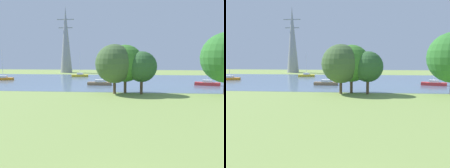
% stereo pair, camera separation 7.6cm
% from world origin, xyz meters
% --- Properties ---
extents(ground_plane, '(160.00, 160.00, 0.00)m').
position_xyz_m(ground_plane, '(0.00, 22.00, 0.00)').
color(ground_plane, '#7F994C').
extents(water_surface, '(140.00, 40.00, 0.02)m').
position_xyz_m(water_surface, '(0.00, 50.00, 0.01)').
color(water_surface, slate).
rests_on(water_surface, ground).
extents(sailboat_brown, '(4.82, 1.56, 6.53)m').
position_xyz_m(sailboat_brown, '(-6.65, 40.06, 0.46)').
color(sailboat_brown, brown).
rests_on(sailboat_brown, water_surface).
extents(sailboat_yellow, '(5.02, 2.62, 7.10)m').
position_xyz_m(sailboat_yellow, '(-15.57, 60.95, 0.46)').
color(sailboat_yellow, yellow).
rests_on(sailboat_yellow, water_surface).
extents(sailboat_orange, '(4.96, 2.17, 7.37)m').
position_xyz_m(sailboat_orange, '(-32.02, 48.57, 0.47)').
color(sailboat_orange, orange).
rests_on(sailboat_orange, water_surface).
extents(sailboat_red, '(5.03, 2.93, 5.25)m').
position_xyz_m(sailboat_red, '(14.83, 41.43, 0.44)').
color(sailboat_red, red).
rests_on(sailboat_red, water_surface).
extents(tree_west_far, '(5.95, 5.95, 7.59)m').
position_xyz_m(tree_west_far, '(-2.66, 28.79, 4.61)').
color(tree_west_far, brown).
rests_on(tree_west_far, ground).
extents(tree_mid_shore, '(5.77, 5.77, 7.53)m').
position_xyz_m(tree_mid_shore, '(-1.06, 29.66, 4.64)').
color(tree_mid_shore, brown).
rests_on(tree_mid_shore, ground).
extents(tree_east_near, '(4.67, 4.67, 6.50)m').
position_xyz_m(tree_east_near, '(1.45, 28.87, 4.15)').
color(tree_east_near, brown).
rests_on(tree_east_near, ground).
extents(electricity_pylon, '(6.40, 4.40, 24.40)m').
position_xyz_m(electricity_pylon, '(-25.25, 80.62, 12.21)').
color(electricity_pylon, gray).
rests_on(electricity_pylon, ground).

